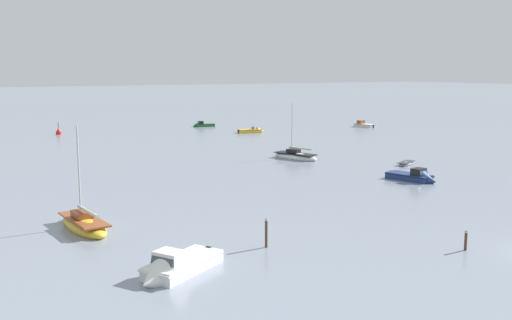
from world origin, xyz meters
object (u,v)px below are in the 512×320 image
motorboat_moored_0 (173,270)px  motorboat_moored_3 (202,125)px  motorboat_moored_4 (253,131)px  mooring_post_near (266,234)px  motorboat_moored_2 (362,125)px  sailboat_moored_0 (295,156)px  sailboat_moored_1 (84,224)px  channel_buoy (59,132)px  mooring_post_left (466,241)px  motorboat_moored_1 (416,178)px  rowboat_moored_0 (406,164)px

motorboat_moored_0 → motorboat_moored_3: size_ratio=1.34×
motorboat_moored_4 → mooring_post_near: size_ratio=2.47×
motorboat_moored_2 → sailboat_moored_0: bearing=119.8°
sailboat_moored_1 → motorboat_moored_2: (68.14, 47.54, -0.04)m
mooring_post_near → channel_buoy: bearing=87.3°
sailboat_moored_1 → channel_buoy: bearing=-15.0°
motorboat_moored_2 → mooring_post_left: size_ratio=3.78×
mooring_post_near → motorboat_moored_1: bearing=23.7°
sailboat_moored_1 → motorboat_moored_3: 76.21m
channel_buoy → mooring_post_near: channel_buoy is taller
motorboat_moored_3 → mooring_post_left: (-21.17, -82.05, 0.36)m
motorboat_moored_1 → motorboat_moored_4: (9.74, 49.01, -0.08)m
channel_buoy → rowboat_moored_0: bearing=-63.1°
motorboat_moored_3 → sailboat_moored_1: bearing=68.1°
motorboat_moored_2 → mooring_post_near: 82.92m
motorboat_moored_1 → motorboat_moored_2: 57.97m
sailboat_moored_0 → motorboat_moored_1: size_ratio=1.31×
motorboat_moored_0 → motorboat_moored_3: bearing=-145.2°
motorboat_moored_4 → mooring_post_near: bearing=-108.0°
motorboat_moored_1 → motorboat_moored_2: motorboat_moored_1 is taller
mooring_post_left → motorboat_moored_4: bearing=70.0°
sailboat_moored_1 → motorboat_moored_4: 66.22m
motorboat_moored_0 → mooring_post_left: (17.74, -5.30, 0.27)m
motorboat_moored_1 → motorboat_moored_3: motorboat_moored_1 is taller
motorboat_moored_0 → mooring_post_near: mooring_post_near is taller
sailboat_moored_1 → mooring_post_near: 13.78m
sailboat_moored_1 → motorboat_moored_0: 12.37m
motorboat_moored_1 → motorboat_moored_2: (34.01, 46.95, -0.02)m
sailboat_moored_1 → mooring_post_left: sailboat_moored_1 is taller
mooring_post_left → channel_buoy: bearing=94.8°
motorboat_moored_0 → mooring_post_near: size_ratio=2.98×
sailboat_moored_1 → motorboat_moored_2: 83.09m
sailboat_moored_1 → motorboat_moored_0: size_ratio=1.25×
motorboat_moored_0 → mooring_post_near: bearing=165.4°
mooring_post_left → mooring_post_near: bearing=146.1°
sailboat_moored_0 → motorboat_moored_3: size_ratio=1.61×
sailboat_moored_1 → motorboat_moored_4: bearing=-45.5°
motorboat_moored_1 → rowboat_moored_0: (6.77, 8.06, -0.16)m
sailboat_moored_0 → mooring_post_near: sailboat_moored_0 is taller
mooring_post_left → sailboat_moored_0: bearing=71.0°
sailboat_moored_1 → motorboat_moored_2: size_ratio=1.46×
motorboat_moored_1 → mooring_post_near: 27.55m
motorboat_moored_3 → mooring_post_left: 84.74m
mooring_post_left → rowboat_moored_0: bearing=50.7°
sailboat_moored_1 → motorboat_moored_0: (1.69, -12.26, 0.01)m
motorboat_moored_1 → sailboat_moored_1: bearing=-101.8°
sailboat_moored_0 → motorboat_moored_4: size_ratio=1.45×
motorboat_moored_4 → motorboat_moored_3: bearing=114.5°
motorboat_moored_0 → rowboat_moored_0: 44.44m
motorboat_moored_4 → motorboat_moored_2: bearing=7.3°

